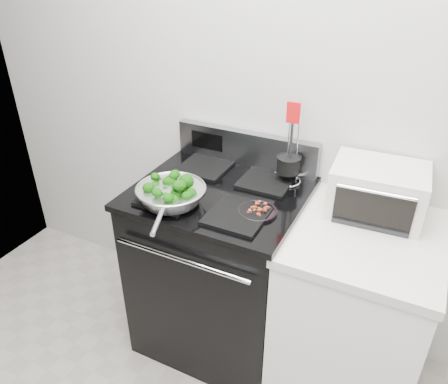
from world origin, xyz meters
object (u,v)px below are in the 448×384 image
Objects in this scene: gas_range at (220,267)px; bacon_plate at (257,210)px; utensil_holder at (288,169)px; skillet at (171,194)px; toaster_oven at (377,190)px.

bacon_plate is at bearing -23.91° from gas_range.
skillet is at bearing -139.44° from utensil_holder.
bacon_plate is at bearing -6.06° from skillet.
bacon_plate is (0.23, -0.10, 0.48)m from gas_range.
bacon_plate is 0.42× the size of toaster_oven.
utensil_holder reaches higher than bacon_plate.
utensil_holder is at bearing 170.89° from toaster_oven.
skillet is at bearing -124.20° from gas_range.
toaster_oven is (0.42, -0.04, 0.01)m from utensil_holder.
gas_range is 2.78× the size of utensil_holder.
utensil_holder is at bearing 25.60° from skillet.
toaster_oven is (0.44, 0.28, 0.06)m from bacon_plate.
utensil_holder is (0.40, 0.42, 0.02)m from skillet.
toaster_oven is at bearing 32.02° from bacon_plate.
skillet is (-0.14, -0.20, 0.51)m from gas_range.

